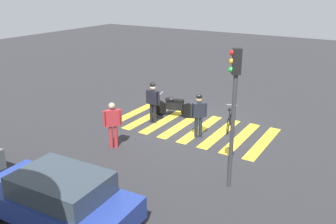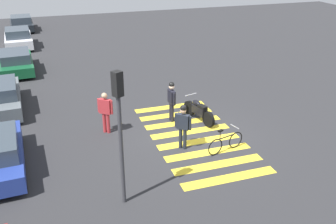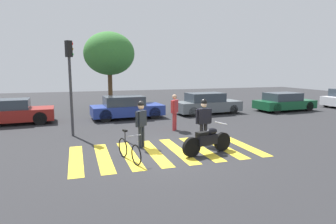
{
  "view_description": "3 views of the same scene",
  "coord_description": "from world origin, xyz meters",
  "px_view_note": "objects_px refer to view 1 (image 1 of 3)",
  "views": [
    {
      "loc": [
        -6.73,
        12.76,
        5.85
      ],
      "look_at": [
        0.41,
        1.25,
        0.98
      ],
      "focal_mm": 38.58,
      "sensor_mm": 36.0,
      "label": 1
    },
    {
      "loc": [
        -12.58,
        5.32,
        7.31
      ],
      "look_at": [
        0.74,
        0.9,
        0.91
      ],
      "focal_mm": 40.18,
      "sensor_mm": 36.0,
      "label": 2
    },
    {
      "loc": [
        -3.04,
        -9.63,
        3.0
      ],
      "look_at": [
        0.62,
        1.67,
        1.19
      ],
      "focal_mm": 30.46,
      "sensor_mm": 36.0,
      "label": 3
    }
  ],
  "objects_px": {
    "police_motorcycle": "(174,107)",
    "traffic_light_pole": "(234,98)",
    "officer_on_foot": "(199,112)",
    "pedestrian_bystander": "(113,122)",
    "car_blue_hatchback": "(58,198)",
    "officer_by_motorcycle": "(153,99)",
    "leaning_bicycle": "(230,121)"
  },
  "relations": [
    {
      "from": "officer_on_foot",
      "to": "car_blue_hatchback",
      "type": "distance_m",
      "value": 6.73
    },
    {
      "from": "officer_by_motorcycle",
      "to": "leaning_bicycle",
      "type": "bearing_deg",
      "value": -161.18
    },
    {
      "from": "police_motorcycle",
      "to": "traffic_light_pole",
      "type": "distance_m",
      "value": 6.74
    },
    {
      "from": "car_blue_hatchback",
      "to": "officer_by_motorcycle",
      "type": "bearing_deg",
      "value": -75.31
    },
    {
      "from": "leaning_bicycle",
      "to": "officer_by_motorcycle",
      "type": "distance_m",
      "value": 3.42
    },
    {
      "from": "police_motorcycle",
      "to": "traffic_light_pole",
      "type": "relative_size",
      "value": 0.49
    },
    {
      "from": "pedestrian_bystander",
      "to": "traffic_light_pole",
      "type": "height_order",
      "value": "traffic_light_pole"
    },
    {
      "from": "police_motorcycle",
      "to": "pedestrian_bystander",
      "type": "relative_size",
      "value": 1.17
    },
    {
      "from": "leaning_bicycle",
      "to": "car_blue_hatchback",
      "type": "xyz_separation_m",
      "value": [
        1.31,
        8.14,
        0.29
      ]
    },
    {
      "from": "police_motorcycle",
      "to": "pedestrian_bystander",
      "type": "distance_m",
      "value": 4.11
    },
    {
      "from": "car_blue_hatchback",
      "to": "leaning_bicycle",
      "type": "bearing_deg",
      "value": -99.16
    },
    {
      "from": "police_motorcycle",
      "to": "officer_by_motorcycle",
      "type": "bearing_deg",
      "value": 71.67
    },
    {
      "from": "officer_on_foot",
      "to": "pedestrian_bystander",
      "type": "xyz_separation_m",
      "value": [
        2.23,
        2.55,
        -0.03
      ]
    },
    {
      "from": "police_motorcycle",
      "to": "car_blue_hatchback",
      "type": "relative_size",
      "value": 0.47
    },
    {
      "from": "leaning_bicycle",
      "to": "pedestrian_bystander",
      "type": "height_order",
      "value": "pedestrian_bystander"
    },
    {
      "from": "car_blue_hatchback",
      "to": "police_motorcycle",
      "type": "bearing_deg",
      "value": -79.83
    },
    {
      "from": "officer_by_motorcycle",
      "to": "pedestrian_bystander",
      "type": "xyz_separation_m",
      "value": [
        -0.19,
        2.92,
        -0.05
      ]
    },
    {
      "from": "traffic_light_pole",
      "to": "police_motorcycle",
      "type": "bearing_deg",
      "value": -43.81
    },
    {
      "from": "police_motorcycle",
      "to": "leaning_bicycle",
      "type": "bearing_deg",
      "value": 178.65
    },
    {
      "from": "officer_on_foot",
      "to": "traffic_light_pole",
      "type": "bearing_deg",
      "value": 131.32
    },
    {
      "from": "officer_on_foot",
      "to": "pedestrian_bystander",
      "type": "bearing_deg",
      "value": 48.78
    },
    {
      "from": "officer_on_foot",
      "to": "pedestrian_bystander",
      "type": "relative_size",
      "value": 1.02
    },
    {
      "from": "officer_on_foot",
      "to": "traffic_light_pole",
      "type": "height_order",
      "value": "traffic_light_pole"
    },
    {
      "from": "officer_on_foot",
      "to": "officer_by_motorcycle",
      "type": "height_order",
      "value": "officer_by_motorcycle"
    },
    {
      "from": "police_motorcycle",
      "to": "pedestrian_bystander",
      "type": "bearing_deg",
      "value": 87.41
    },
    {
      "from": "officer_by_motorcycle",
      "to": "traffic_light_pole",
      "type": "distance_m",
      "value": 6.15
    },
    {
      "from": "leaning_bicycle",
      "to": "officer_by_motorcycle",
      "type": "xyz_separation_m",
      "value": [
        3.17,
        1.08,
        0.7
      ]
    },
    {
      "from": "leaning_bicycle",
      "to": "officer_by_motorcycle",
      "type": "height_order",
      "value": "officer_by_motorcycle"
    },
    {
      "from": "leaning_bicycle",
      "to": "traffic_light_pole",
      "type": "bearing_deg",
      "value": 112.34
    },
    {
      "from": "officer_on_foot",
      "to": "pedestrian_bystander",
      "type": "height_order",
      "value": "officer_on_foot"
    },
    {
      "from": "officer_by_motorcycle",
      "to": "police_motorcycle",
      "type": "bearing_deg",
      "value": -108.33
    },
    {
      "from": "police_motorcycle",
      "to": "leaning_bicycle",
      "type": "xyz_separation_m",
      "value": [
        -2.79,
        0.07,
        -0.1
      ]
    }
  ]
}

